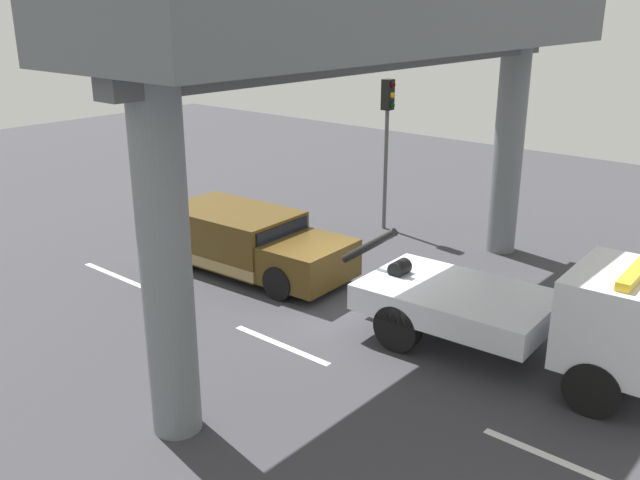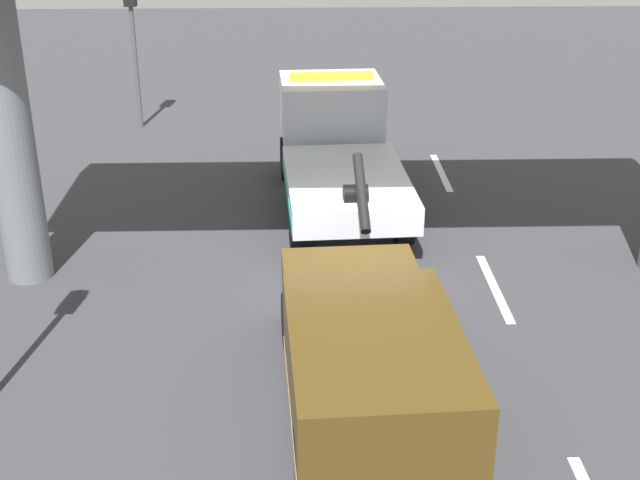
# 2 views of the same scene
# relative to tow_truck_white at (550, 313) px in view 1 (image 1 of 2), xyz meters

# --- Properties ---
(ground_plane) EXTENTS (60.00, 40.00, 0.10)m
(ground_plane) POSITION_rel_tow_truck_white_xyz_m (-4.58, -0.04, -1.25)
(ground_plane) COLOR #38383D
(lane_stripe_west) EXTENTS (2.60, 0.16, 0.01)m
(lane_stripe_west) POSITION_rel_tow_truck_white_xyz_m (-10.58, -2.60, -1.20)
(lane_stripe_west) COLOR silver
(lane_stripe_west) RESTS_ON ground
(lane_stripe_mid) EXTENTS (2.60, 0.16, 0.01)m
(lane_stripe_mid) POSITION_rel_tow_truck_white_xyz_m (-4.58, -2.60, -1.20)
(lane_stripe_mid) COLOR silver
(lane_stripe_mid) RESTS_ON ground
(lane_stripe_east) EXTENTS (2.60, 0.16, 0.01)m
(lane_stripe_east) POSITION_rel_tow_truck_white_xyz_m (1.42, -2.60, -1.20)
(lane_stripe_east) COLOR silver
(lane_stripe_east) RESTS_ON ground
(tow_truck_white) EXTENTS (7.31, 2.70, 2.46)m
(tow_truck_white) POSITION_rel_tow_truck_white_xyz_m (0.00, 0.00, 0.00)
(tow_truck_white) COLOR silver
(tow_truck_white) RESTS_ON ground
(towed_van_green) EXTENTS (5.31, 2.46, 1.58)m
(towed_van_green) POSITION_rel_tow_truck_white_xyz_m (-8.16, -0.05, -0.42)
(towed_van_green) COLOR #4C3814
(towed_van_green) RESTS_ON ground
(overpass_structure) EXTENTS (3.60, 13.65, 6.83)m
(overpass_structure) POSITION_rel_tow_truck_white_xyz_m (-3.86, -0.04, 4.66)
(overpass_structure) COLOR slate
(overpass_structure) RESTS_ON ground
(traffic_light_near) EXTENTS (0.39, 0.32, 4.62)m
(traffic_light_near) POSITION_rel_tow_truck_white_xyz_m (-7.56, 5.26, 2.15)
(traffic_light_near) COLOR #515456
(traffic_light_near) RESTS_ON ground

